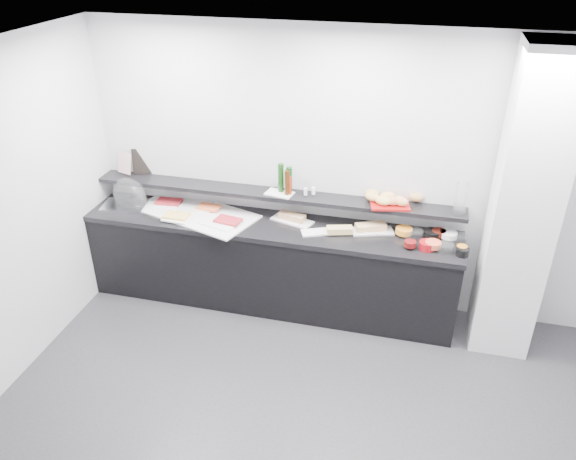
% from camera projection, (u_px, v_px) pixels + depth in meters
% --- Properties ---
extents(ground, '(5.00, 5.00, 0.00)m').
position_uv_depth(ground, '(299.00, 445.00, 4.18)').
color(ground, '#2D2D30').
rests_on(ground, ground).
extents(back_wall, '(5.00, 0.02, 2.70)m').
position_uv_depth(back_wall, '(349.00, 175.00, 5.23)').
color(back_wall, silver).
rests_on(back_wall, ground).
extents(ceiling, '(5.00, 5.00, 0.00)m').
position_uv_depth(ceiling, '(304.00, 84.00, 2.88)').
color(ceiling, white).
rests_on(ceiling, back_wall).
extents(column, '(0.50, 0.50, 2.70)m').
position_uv_depth(column, '(524.00, 209.00, 4.61)').
color(column, silver).
rests_on(column, ground).
extents(buffet_cabinet, '(3.60, 0.60, 0.85)m').
position_uv_depth(buffet_cabinet, '(270.00, 266.00, 5.57)').
color(buffet_cabinet, black).
rests_on(buffet_cabinet, ground).
extents(counter_top, '(3.62, 0.62, 0.05)m').
position_uv_depth(counter_top, '(269.00, 226.00, 5.35)').
color(counter_top, black).
rests_on(counter_top, buffet_cabinet).
extents(wall_shelf, '(3.60, 0.25, 0.04)m').
position_uv_depth(wall_shelf, '(274.00, 194.00, 5.38)').
color(wall_shelf, black).
rests_on(wall_shelf, back_wall).
extents(cloche_base, '(0.47, 0.36, 0.04)m').
position_uv_depth(cloche_base, '(125.00, 206.00, 5.63)').
color(cloche_base, silver).
rests_on(cloche_base, counter_top).
extents(cloche_dome, '(0.47, 0.39, 0.34)m').
position_uv_depth(cloche_dome, '(130.00, 195.00, 5.61)').
color(cloche_dome, silver).
rests_on(cloche_dome, cloche_base).
extents(linen_runner, '(1.32, 0.92, 0.01)m').
position_uv_depth(linen_runner, '(196.00, 212.00, 5.53)').
color(linen_runner, silver).
rests_on(linen_runner, counter_top).
extents(platter_meat_a, '(0.26, 0.18, 0.01)m').
position_uv_depth(platter_meat_a, '(169.00, 204.00, 5.67)').
color(platter_meat_a, white).
rests_on(platter_meat_a, linen_runner).
extents(food_meat_a, '(0.26, 0.17, 0.02)m').
position_uv_depth(food_meat_a, '(169.00, 202.00, 5.67)').
color(food_meat_a, maroon).
rests_on(food_meat_a, platter_meat_a).
extents(platter_salmon, '(0.37, 0.28, 0.01)m').
position_uv_depth(platter_salmon, '(196.00, 207.00, 5.61)').
color(platter_salmon, silver).
rests_on(platter_salmon, linen_runner).
extents(food_salmon, '(0.23, 0.16, 0.02)m').
position_uv_depth(food_salmon, '(209.00, 207.00, 5.56)').
color(food_salmon, orange).
rests_on(food_salmon, platter_salmon).
extents(platter_cheese, '(0.27, 0.19, 0.01)m').
position_uv_depth(platter_cheese, '(177.00, 218.00, 5.39)').
color(platter_cheese, white).
rests_on(platter_cheese, linen_runner).
extents(food_cheese, '(0.24, 0.15, 0.02)m').
position_uv_depth(food_cheese, '(176.00, 216.00, 5.40)').
color(food_cheese, '#DDB556').
rests_on(food_cheese, platter_cheese).
extents(platter_meat_b, '(0.39, 0.32, 0.01)m').
position_uv_depth(platter_meat_b, '(220.00, 223.00, 5.31)').
color(platter_meat_b, white).
rests_on(platter_meat_b, linen_runner).
extents(food_meat_b, '(0.27, 0.19, 0.02)m').
position_uv_depth(food_meat_b, '(228.00, 220.00, 5.31)').
color(food_meat_b, maroon).
rests_on(food_meat_b, platter_meat_b).
extents(sandwich_plate_left, '(0.44, 0.29, 0.01)m').
position_uv_depth(sandwich_plate_left, '(292.00, 221.00, 5.38)').
color(sandwich_plate_left, white).
rests_on(sandwich_plate_left, counter_top).
extents(sandwich_food_left, '(0.28, 0.16, 0.06)m').
position_uv_depth(sandwich_food_left, '(292.00, 217.00, 5.37)').
color(sandwich_food_left, tan).
rests_on(sandwich_food_left, sandwich_plate_left).
extents(tongs_left, '(0.14, 0.09, 0.01)m').
position_uv_depth(tongs_left, '(302.00, 225.00, 5.28)').
color(tongs_left, silver).
rests_on(tongs_left, sandwich_plate_left).
extents(sandwich_plate_mid, '(0.33, 0.23, 0.01)m').
position_uv_depth(sandwich_plate_mid, '(318.00, 232.00, 5.18)').
color(sandwich_plate_mid, white).
rests_on(sandwich_plate_mid, counter_top).
extents(sandwich_food_mid, '(0.25, 0.15, 0.06)m').
position_uv_depth(sandwich_food_mid, '(340.00, 230.00, 5.14)').
color(sandwich_food_mid, tan).
rests_on(sandwich_food_mid, sandwich_plate_mid).
extents(tongs_mid, '(0.16, 0.01, 0.01)m').
position_uv_depth(tongs_mid, '(323.00, 234.00, 5.13)').
color(tongs_mid, silver).
rests_on(tongs_mid, sandwich_plate_mid).
extents(sandwich_plate_right, '(0.41, 0.27, 0.01)m').
position_uv_depth(sandwich_plate_right, '(372.00, 231.00, 5.20)').
color(sandwich_plate_right, silver).
rests_on(sandwich_plate_right, counter_top).
extents(sandwich_food_right, '(0.30, 0.21, 0.06)m').
position_uv_depth(sandwich_food_right, '(371.00, 227.00, 5.19)').
color(sandwich_food_right, tan).
rests_on(sandwich_food_right, sandwich_plate_right).
extents(tongs_right, '(0.16, 0.01, 0.01)m').
position_uv_depth(tongs_right, '(371.00, 233.00, 5.14)').
color(tongs_right, '#A9ACB0').
rests_on(tongs_right, sandwich_plate_right).
extents(bowl_glass_fruit, '(0.22, 0.22, 0.07)m').
position_uv_depth(bowl_glass_fruit, '(413.00, 234.00, 5.10)').
color(bowl_glass_fruit, white).
rests_on(bowl_glass_fruit, counter_top).
extents(fill_glass_fruit, '(0.18, 0.18, 0.05)m').
position_uv_depth(fill_glass_fruit, '(404.00, 231.00, 5.12)').
color(fill_glass_fruit, orange).
rests_on(fill_glass_fruit, bowl_glass_fruit).
extents(bowl_black_jam, '(0.18, 0.18, 0.07)m').
position_uv_depth(bowl_black_jam, '(432.00, 234.00, 5.09)').
color(bowl_black_jam, black).
rests_on(bowl_black_jam, counter_top).
extents(fill_black_jam, '(0.16, 0.16, 0.05)m').
position_uv_depth(fill_black_jam, '(439.00, 233.00, 5.09)').
color(fill_black_jam, '#51130B').
rests_on(fill_black_jam, bowl_black_jam).
extents(bowl_glass_cream, '(0.21, 0.21, 0.07)m').
position_uv_depth(bowl_glass_cream, '(457.00, 238.00, 5.03)').
color(bowl_glass_cream, white).
rests_on(bowl_glass_cream, counter_top).
extents(fill_glass_cream, '(0.17, 0.17, 0.05)m').
position_uv_depth(fill_glass_cream, '(449.00, 234.00, 5.06)').
color(fill_glass_cream, white).
rests_on(fill_glass_cream, bowl_glass_cream).
extents(bowl_red_jam, '(0.15, 0.15, 0.07)m').
position_uv_depth(bowl_red_jam, '(427.00, 245.00, 4.92)').
color(bowl_red_jam, maroon).
rests_on(bowl_red_jam, counter_top).
extents(fill_red_jam, '(0.12, 0.12, 0.05)m').
position_uv_depth(fill_red_jam, '(410.00, 244.00, 4.92)').
color(fill_red_jam, '#590C0D').
rests_on(fill_red_jam, bowl_red_jam).
extents(bowl_glass_salmon, '(0.16, 0.16, 0.07)m').
position_uv_depth(bowl_glass_salmon, '(445.00, 248.00, 4.88)').
color(bowl_glass_salmon, white).
rests_on(bowl_glass_salmon, counter_top).
extents(fill_glass_salmon, '(0.18, 0.18, 0.05)m').
position_uv_depth(fill_glass_salmon, '(433.00, 244.00, 4.91)').
color(fill_glass_salmon, '#D75834').
rests_on(fill_glass_salmon, bowl_glass_salmon).
extents(bowl_black_fruit, '(0.12, 0.12, 0.07)m').
position_uv_depth(bowl_black_fruit, '(463.00, 252.00, 4.82)').
color(bowl_black_fruit, black).
rests_on(bowl_black_fruit, counter_top).
extents(fill_black_fruit, '(0.12, 0.12, 0.05)m').
position_uv_depth(fill_black_fruit, '(462.00, 248.00, 4.85)').
color(fill_black_fruit, orange).
rests_on(fill_black_fruit, bowl_black_fruit).
extents(framed_print, '(0.20, 0.13, 0.26)m').
position_uv_depth(framed_print, '(142.00, 161.00, 5.71)').
color(framed_print, black).
rests_on(framed_print, wall_shelf).
extents(print_art, '(0.19, 0.10, 0.22)m').
position_uv_depth(print_art, '(124.00, 163.00, 5.68)').
color(print_art, tan).
rests_on(print_art, framed_print).
extents(condiment_tray, '(0.28, 0.20, 0.01)m').
position_uv_depth(condiment_tray, '(279.00, 193.00, 5.33)').
color(condiment_tray, white).
rests_on(condiment_tray, wall_shelf).
extents(bottle_green_a, '(0.07, 0.07, 0.26)m').
position_uv_depth(bottle_green_a, '(289.00, 180.00, 5.27)').
color(bottle_green_a, '#0E3512').
rests_on(bottle_green_a, condiment_tray).
extents(bottle_brown, '(0.06, 0.06, 0.24)m').
position_uv_depth(bottle_brown, '(287.00, 183.00, 5.24)').
color(bottle_brown, '#3A1E0A').
rests_on(bottle_brown, condiment_tray).
extents(bottle_green_b, '(0.06, 0.06, 0.28)m').
position_uv_depth(bottle_green_b, '(281.00, 178.00, 5.30)').
color(bottle_green_b, '#123C10').
rests_on(bottle_green_b, condiment_tray).
extents(bottle_hot, '(0.04, 0.04, 0.18)m').
position_uv_depth(bottle_hot, '(289.00, 185.00, 5.26)').
color(bottle_hot, '#A01F0B').
rests_on(bottle_hot, condiment_tray).
extents(shaker_salt, '(0.04, 0.04, 0.07)m').
position_uv_depth(shaker_salt, '(306.00, 192.00, 5.27)').
color(shaker_salt, silver).
rests_on(shaker_salt, condiment_tray).
extents(shaker_pepper, '(0.04, 0.04, 0.07)m').
position_uv_depth(shaker_pepper, '(313.00, 191.00, 5.29)').
color(shaker_pepper, white).
rests_on(shaker_pepper, condiment_tray).
extents(bread_tray, '(0.39, 0.31, 0.02)m').
position_uv_depth(bread_tray, '(390.00, 204.00, 5.12)').
color(bread_tray, maroon).
rests_on(bread_tray, wall_shelf).
extents(bread_roll_nw, '(0.13, 0.09, 0.08)m').
position_uv_depth(bread_roll_nw, '(372.00, 194.00, 5.20)').
color(bread_roll_nw, '#B79245').
rests_on(bread_roll_nw, bread_tray).
extents(bread_roll_n, '(0.16, 0.13, 0.08)m').
position_uv_depth(bread_roll_n, '(388.00, 196.00, 5.15)').
color(bread_roll_n, tan).
rests_on(bread_roll_n, bread_tray).
extents(bread_roll_ne, '(0.14, 0.09, 0.08)m').
position_uv_depth(bread_roll_ne, '(417.00, 197.00, 5.13)').
color(bread_roll_ne, '#B08043').
rests_on(bread_roll_ne, bread_tray).
extents(bread_roll_sw, '(0.17, 0.13, 0.08)m').
position_uv_depth(bread_roll_sw, '(383.00, 201.00, 5.07)').
color(bread_roll_sw, gold).
rests_on(bread_roll_sw, bread_tray).
extents(bread_roll_s, '(0.14, 0.10, 0.08)m').
position_uv_depth(bread_roll_s, '(401.00, 202.00, 5.05)').
color(bread_roll_s, tan).
rests_on(bread_roll_s, bread_tray).
extents(bread_roll_se, '(0.16, 0.12, 0.08)m').
position_uv_depth(bread_roll_se, '(393.00, 201.00, 5.07)').
color(bread_roll_se, '#BC7A48').
rests_on(bread_roll_se, bread_tray).
extents(bread_roll_midw, '(0.17, 0.13, 0.08)m').
position_uv_depth(bread_roll_midw, '(373.00, 197.00, 5.14)').
color(bread_roll_midw, tan).
rests_on(bread_roll_midw, bread_tray).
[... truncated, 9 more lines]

